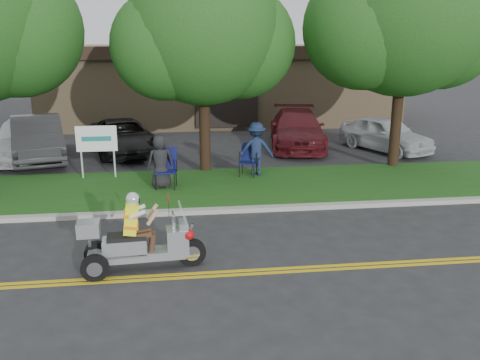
{
  "coord_description": "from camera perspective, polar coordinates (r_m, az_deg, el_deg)",
  "views": [
    {
      "loc": [
        -0.42,
        -9.34,
        4.35
      ],
      "look_at": [
        1.01,
        2.0,
        1.15
      ],
      "focal_mm": 38.0,
      "sensor_mm": 36.0,
      "label": 1
    }
  ],
  "objects": [
    {
      "name": "parked_car_right",
      "position": [
        21.12,
        6.41,
        5.72
      ],
      "size": [
        2.94,
        5.48,
        1.51
      ],
      "primitive_type": "imported",
      "rotation": [
        0.0,
        0.0,
        -0.16
      ],
      "color": "#55141A",
      "rests_on": "ground"
    },
    {
      "name": "lawn_chair_a",
      "position": [
        16.21,
        1.0,
        2.54
      ],
      "size": [
        0.7,
        0.71,
        1.03
      ],
      "rotation": [
        0.0,
        0.0,
        -0.35
      ],
      "color": "black",
      "rests_on": "grass_verge"
    },
    {
      "name": "parked_car_left",
      "position": [
        20.1,
        -21.78,
        4.34
      ],
      "size": [
        2.94,
        5.15,
        1.6
      ],
      "primitive_type": "imported",
      "rotation": [
        0.0,
        0.0,
        0.27
      ],
      "color": "#302F32",
      "rests_on": "ground"
    },
    {
      "name": "centerline_far",
      "position": [
        9.93,
        -4.12,
        -10.36
      ],
      "size": [
        60.0,
        0.1,
        0.01
      ],
      "primitive_type": "cube",
      "color": "gold",
      "rests_on": "ground"
    },
    {
      "name": "parked_car_mid",
      "position": [
        20.32,
        -13.0,
        4.74
      ],
      "size": [
        3.36,
        5.12,
        1.31
      ],
      "primitive_type": "imported",
      "rotation": [
        0.0,
        0.0,
        0.27
      ],
      "color": "black",
      "rests_on": "ground"
    },
    {
      "name": "tree_mid",
      "position": [
        16.6,
        -3.99,
        15.87
      ],
      "size": [
        5.88,
        4.8,
        7.05
      ],
      "color": "#332114",
      "rests_on": "ground"
    },
    {
      "name": "centerline_near",
      "position": [
        9.79,
        -4.07,
        -10.77
      ],
      "size": [
        60.0,
        0.1,
        0.01
      ],
      "primitive_type": "cube",
      "color": "gold",
      "rests_on": "ground"
    },
    {
      "name": "grass_verge",
      "position": [
        15.17,
        -5.32,
        -0.9
      ],
      "size": [
        60.0,
        4.0,
        0.1
      ],
      "primitive_type": "cube",
      "color": "#234A13",
      "rests_on": "ground"
    },
    {
      "name": "commercial_building",
      "position": [
        28.52,
        -2.35,
        10.9
      ],
      "size": [
        18.0,
        8.2,
        4.0
      ],
      "color": "#9E7F5B",
      "rests_on": "ground"
    },
    {
      "name": "tree_right",
      "position": [
        18.02,
        18.17,
        17.04
      ],
      "size": [
        6.86,
        5.6,
        8.07
      ],
      "color": "#332114",
      "rests_on": "ground"
    },
    {
      "name": "lawn_chair_b",
      "position": [
        15.07,
        -8.27,
        1.65
      ],
      "size": [
        0.68,
        0.7,
        1.16
      ],
      "rotation": [
        0.0,
        0.0,
        -0.11
      ],
      "color": "black",
      "rests_on": "grass_verge"
    },
    {
      "name": "business_sign",
      "position": [
        16.43,
        -15.79,
        4.17
      ],
      "size": [
        1.25,
        0.06,
        1.75
      ],
      "color": "silver",
      "rests_on": "ground"
    },
    {
      "name": "parked_car_far_right",
      "position": [
        21.06,
        16.02,
        5.0
      ],
      "size": [
        3.12,
        4.36,
        1.38
      ],
      "primitive_type": "imported",
      "rotation": [
        0.0,
        0.0,
        0.41
      ],
      "color": "silver",
      "rests_on": "ground"
    },
    {
      "name": "parked_car_far_left",
      "position": [
        20.37,
        -23.13,
        4.32
      ],
      "size": [
        2.27,
        4.84,
        1.6
      ],
      "primitive_type": "imported",
      "rotation": [
        0.0,
        0.0,
        0.08
      ],
      "color": "silver",
      "rests_on": "ground"
    },
    {
      "name": "curb",
      "position": [
        13.12,
        -4.98,
        -3.53
      ],
      "size": [
        60.0,
        0.25,
        0.12
      ],
      "primitive_type": "cube",
      "color": "#A8A89E",
      "rests_on": "ground"
    },
    {
      "name": "spectator_chair_b",
      "position": [
        14.96,
        -8.92,
        2.07
      ],
      "size": [
        0.85,
        0.63,
        1.58
      ],
      "primitive_type": "imported",
      "rotation": [
        0.0,
        0.0,
        3.31
      ],
      "color": "black",
      "rests_on": "grass_verge"
    },
    {
      "name": "trike_scooter",
      "position": [
        10.02,
        -11.48,
        -6.97
      ],
      "size": [
        2.42,
        0.83,
        1.58
      ],
      "rotation": [
        0.0,
        0.0,
        0.07
      ],
      "color": "black",
      "rests_on": "ground"
    },
    {
      "name": "ground",
      "position": [
        10.31,
        -4.26,
        -9.37
      ],
      "size": [
        120.0,
        120.0,
        0.0
      ],
      "primitive_type": "plane",
      "color": "#28282B",
      "rests_on": "ground"
    },
    {
      "name": "spectator_chair_a",
      "position": [
        16.21,
        1.82,
        3.52
      ],
      "size": [
        1.16,
        0.75,
        1.7
      ],
      "primitive_type": "imported",
      "rotation": [
        0.0,
        0.0,
        3.03
      ],
      "color": "#192546",
      "rests_on": "grass_verge"
    }
  ]
}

